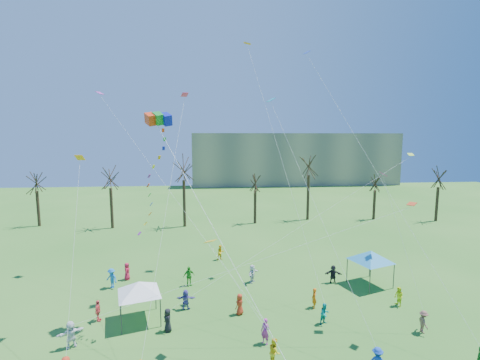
{
  "coord_description": "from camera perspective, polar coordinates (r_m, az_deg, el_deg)",
  "views": [
    {
      "loc": [
        -3.27,
        -16.58,
        13.75
      ],
      "look_at": [
        -1.29,
        5.0,
        11.0
      ],
      "focal_mm": 25.0,
      "sensor_mm": 36.0,
      "label": 1
    }
  ],
  "objects": [
    {
      "name": "festival_crowd",
      "position": [
        28.0,
        -1.38,
        -20.18
      ],
      "size": [
        26.31,
        20.61,
        1.85
      ],
      "color": "red",
      "rests_on": "ground"
    },
    {
      "name": "canopy_tent_blue",
      "position": [
        34.09,
        21.41,
        -11.97
      ],
      "size": [
        4.21,
        4.21,
        3.33
      ],
      "color": "#3F3F44",
      "rests_on": "ground"
    },
    {
      "name": "small_kites_aloft",
      "position": [
        27.97,
        1.86,
        7.43
      ],
      "size": [
        30.24,
        17.5,
        32.41
      ],
      "color": "orange",
      "rests_on": "ground"
    },
    {
      "name": "bare_tree_row",
      "position": [
        53.08,
        0.47,
        0.24
      ],
      "size": [
        68.96,
        9.08,
        11.81
      ],
      "color": "black",
      "rests_on": "ground"
    },
    {
      "name": "canopy_tent_white",
      "position": [
        27.22,
        -16.88,
        -17.17
      ],
      "size": [
        4.0,
        4.0,
        3.12
      ],
      "color": "#3F3F44",
      "rests_on": "ground"
    },
    {
      "name": "big_box_kite",
      "position": [
        24.1,
        -14.01,
        -0.56
      ],
      "size": [
        5.15,
        7.32,
        19.66
      ],
      "color": "red",
      "rests_on": "ground"
    },
    {
      "name": "distant_building",
      "position": [
        101.96,
        9.14,
        3.63
      ],
      "size": [
        60.0,
        14.0,
        15.0
      ],
      "primitive_type": "cube",
      "color": "gray",
      "rests_on": "ground"
    }
  ]
}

